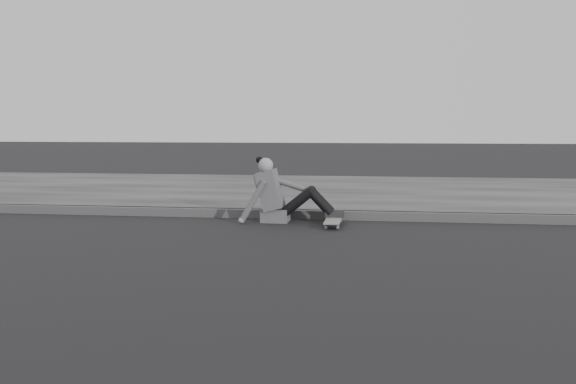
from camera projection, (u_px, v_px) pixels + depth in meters
name	position (u px, v px, depth m)	size (l,w,h in m)	color
ground	(525.00, 264.00, 6.03)	(80.00, 80.00, 0.00)	black
curb	(482.00, 218.00, 8.56)	(24.00, 0.16, 0.12)	#454545
sidewalk	(456.00, 194.00, 11.53)	(24.00, 6.00, 0.12)	#3E3E3E
skateboard	(333.00, 220.00, 8.27)	(0.20, 0.78, 0.09)	#9D9D98
seated_woman	(280.00, 195.00, 8.58)	(1.38, 0.46, 0.88)	#545457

